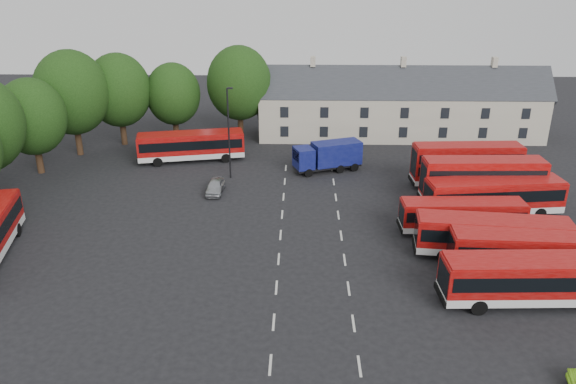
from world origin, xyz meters
name	(u,v)px	position (x,y,z in m)	size (l,w,h in m)	color
ground	(280,246)	(0.00, 0.00, 0.00)	(140.00, 140.00, 0.00)	black
lane_markings	(311,235)	(2.50, 2.00, 0.01)	(5.15, 33.80, 0.01)	beige
treeline	(93,104)	(-20.74, 19.36, 6.68)	(29.92, 32.59, 12.01)	black
terrace_houses	(400,107)	(14.00, 30.00, 3.86)	(35.70, 7.13, 10.06)	beige
bus_row_a	(534,277)	(16.79, -7.51, 2.01)	(11.90, 3.17, 3.34)	silver
bus_row_b	(531,250)	(18.08, -3.64, 1.92)	(11.40, 3.16, 3.19)	silver
bus_row_c	(493,234)	(16.11, -1.30, 1.93)	(11.55, 3.73, 3.21)	silver
bus_row_d	(462,214)	(14.93, 2.81, 1.71)	(10.12, 2.63, 2.84)	silver
bus_row_e	(494,194)	(18.57, 6.33, 2.03)	(12.16, 4.13, 3.37)	silver
bus_dd_south	(482,179)	(18.16, 8.59, 2.54)	(10.95, 2.85, 4.46)	silver
bus_dd_north	(467,163)	(17.99, 13.27, 2.47)	(10.68, 3.01, 4.33)	silver
bus_north	(191,144)	(-10.61, 20.03, 1.97)	(11.90, 4.95, 3.28)	silver
box_truck	(328,155)	(4.56, 17.22, 1.76)	(7.51, 4.61, 3.14)	black
silver_car	(215,186)	(-6.66, 10.89, 0.66)	(1.56, 3.89, 1.32)	#B4B8BD
lamppost	(229,131)	(-5.63, 14.92, 5.05)	(0.65, 0.26, 9.47)	black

